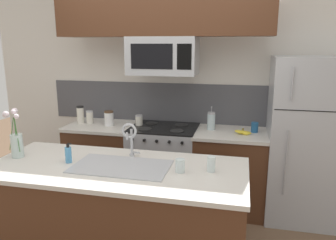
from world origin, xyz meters
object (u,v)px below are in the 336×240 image
at_px(banana_bunch, 243,132).
at_px(drinking_glass, 180,166).
at_px(sink_faucet, 130,135).
at_px(storage_jar_tall, 80,115).
at_px(microwave, 163,56).
at_px(storage_jar_short, 109,118).
at_px(stove_range, 164,165).
at_px(coffee_tin, 255,127).
at_px(spare_glass, 211,164).
at_px(storage_jar_squat, 139,121).
at_px(refrigerator, 306,140).
at_px(dish_soap_bottle, 68,154).
at_px(french_press, 211,121).
at_px(flower_vase, 16,142).
at_px(storage_jar_medium, 90,117).

height_order(banana_bunch, drinking_glass, drinking_glass).
bearing_deg(sink_faucet, storage_jar_tall, 133.82).
xyz_separation_m(microwave, storage_jar_short, (-0.66, 0.00, -0.73)).
relative_size(storage_jar_short, sink_faucet, 0.57).
bearing_deg(stove_range, storage_jar_tall, 179.17).
bearing_deg(coffee_tin, banana_bunch, -137.75).
bearing_deg(coffee_tin, spare_glass, -105.87).
height_order(storage_jar_short, storage_jar_squat, storage_jar_short).
distance_m(refrigerator, spare_glass, 1.50).
relative_size(microwave, storage_jar_squat, 5.61).
distance_m(stove_range, dish_soap_bottle, 1.44).
distance_m(french_press, drinking_glass, 1.32).
bearing_deg(storage_jar_tall, french_press, 1.63).
height_order(storage_jar_squat, flower_vase, flower_vase).
height_order(storage_jar_medium, dish_soap_bottle, dish_soap_bottle).
bearing_deg(spare_glass, refrigerator, 53.89).
relative_size(drinking_glass, spare_glass, 0.86).
distance_m(french_press, flower_vase, 1.99).
xyz_separation_m(storage_jar_squat, drinking_glass, (0.74, -1.28, -0.01)).
distance_m(storage_jar_tall, storage_jar_short, 0.39).
bearing_deg(storage_jar_short, coffee_tin, 2.39).
distance_m(dish_soap_bottle, spare_glass, 1.15).
xyz_separation_m(refrigerator, storage_jar_squat, (-1.85, 0.01, 0.11)).
distance_m(microwave, french_press, 0.90).
distance_m(storage_jar_tall, coffee_tin, 2.06).
distance_m(microwave, storage_jar_short, 0.98).
bearing_deg(banana_bunch, stove_range, 176.03).
bearing_deg(sink_faucet, dish_soap_bottle, -154.01).
bearing_deg(refrigerator, dish_soap_bottle, -147.96).
bearing_deg(dish_soap_bottle, french_press, 51.94).
bearing_deg(coffee_tin, microwave, -175.97).
distance_m(storage_jar_tall, drinking_glass, 1.95).
distance_m(stove_range, storage_jar_squat, 0.60).
height_order(dish_soap_bottle, drinking_glass, dish_soap_bottle).
xyz_separation_m(sink_faucet, drinking_glass, (0.47, -0.22, -0.15)).
bearing_deg(sink_faucet, stove_range, 87.69).
xyz_separation_m(storage_jar_squat, dish_soap_bottle, (-0.19, -1.28, 0.00)).
xyz_separation_m(banana_bunch, flower_vase, (-1.88, -1.17, 0.11)).
xyz_separation_m(french_press, spare_glass, (0.12, -1.25, -0.04)).
height_order(storage_jar_short, french_press, french_press).
bearing_deg(storage_jar_squat, coffee_tin, 0.97).
bearing_deg(flower_vase, coffee_tin, 32.61).
distance_m(storage_jar_tall, banana_bunch, 1.94).
distance_m(spare_glass, flower_vase, 1.65).
relative_size(storage_jar_squat, dish_soap_bottle, 0.80).
height_order(microwave, coffee_tin, microwave).
xyz_separation_m(storage_jar_medium, dish_soap_bottle, (0.44, -1.29, -0.01)).
bearing_deg(dish_soap_bottle, drinking_glass, 0.14).
relative_size(french_press, spare_glass, 2.23).
xyz_separation_m(storage_jar_medium, storage_jar_squat, (0.63, -0.01, -0.01)).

